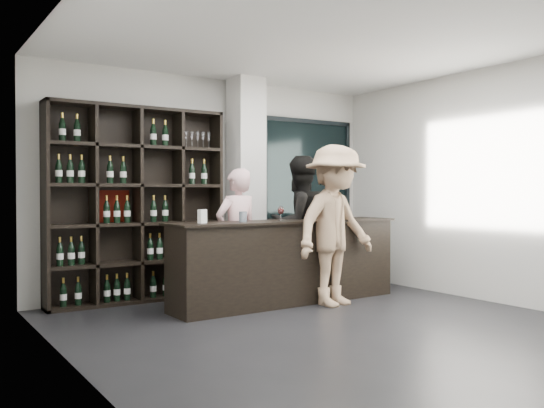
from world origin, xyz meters
TOP-DOWN VIEW (x-y plane):
  - floor at (0.00, 0.00)m, footprint 5.00×5.50m
  - wine_shelf at (-1.15, 2.57)m, footprint 2.20×0.35m
  - structural_column at (0.35, 2.47)m, footprint 0.40×0.40m
  - glass_panel at (1.55, 2.69)m, footprint 1.60×0.08m
  - tasting_counter at (0.35, 1.49)m, footprint 3.07×0.64m
  - taster_pink at (-0.15, 1.85)m, footprint 0.64×0.46m
  - taster_black at (0.79, 1.85)m, footprint 0.92×0.73m
  - customer at (0.75, 1.05)m, footprint 1.35×0.93m
  - wine_glass at (0.24, 1.47)m, footprint 0.10×0.10m
  - spit_cup at (-0.31, 1.43)m, footprint 0.12×0.12m
  - napkin_stack at (1.34, 1.60)m, footprint 0.14×0.14m
  - card_stand at (-0.81, 1.46)m, footprint 0.11×0.09m

SIDE VIEW (x-z plane):
  - floor at x=0.00m, z-range -0.01..0.00m
  - tasting_counter at x=0.35m, z-range 0.00..1.01m
  - taster_pink at x=-0.15m, z-range 0.00..1.64m
  - taster_black at x=0.79m, z-range 0.00..1.83m
  - customer at x=0.75m, z-range 0.00..1.91m
  - napkin_stack at x=1.34m, z-range 1.01..1.03m
  - spit_cup at x=-0.31m, z-range 1.01..1.13m
  - card_stand at x=-0.81m, z-range 1.01..1.16m
  - wine_glass at x=0.24m, z-range 1.01..1.20m
  - wine_shelf at x=-1.15m, z-range 0.00..2.40m
  - glass_panel at x=1.55m, z-range 0.35..2.45m
  - structural_column at x=0.35m, z-range 0.00..2.90m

